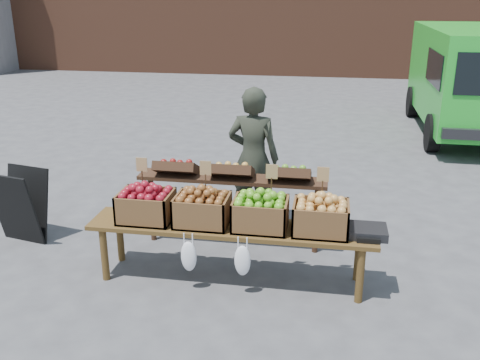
% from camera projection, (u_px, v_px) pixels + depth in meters
% --- Properties ---
extents(ground, '(80.00, 80.00, 0.00)m').
position_uv_depth(ground, '(225.00, 273.00, 5.31)').
color(ground, '#4B4B4E').
extents(delivery_van, '(2.09, 4.50, 2.01)m').
position_uv_depth(delivery_van, '(474.00, 82.00, 10.16)').
color(delivery_van, green).
rests_on(delivery_van, ground).
extents(vendor, '(0.65, 0.47, 1.66)m').
position_uv_depth(vendor, '(253.00, 158.00, 6.16)').
color(vendor, '#272B21').
rests_on(vendor, ground).
extents(chalkboard_sign, '(0.60, 0.41, 0.84)m').
position_uv_depth(chalkboard_sign, '(21.00, 206.00, 5.87)').
color(chalkboard_sign, black).
rests_on(chalkboard_sign, ground).
extents(back_table, '(2.10, 0.44, 1.04)m').
position_uv_depth(back_table, '(232.00, 202.00, 5.71)').
color(back_table, '#352013').
rests_on(back_table, ground).
extents(display_bench, '(2.70, 0.56, 0.57)m').
position_uv_depth(display_bench, '(231.00, 253.00, 5.10)').
color(display_bench, '#4E3617').
rests_on(display_bench, ground).
extents(crate_golden_apples, '(0.50, 0.40, 0.28)m').
position_uv_depth(crate_golden_apples, '(146.00, 206.00, 5.09)').
color(crate_golden_apples, maroon).
rests_on(crate_golden_apples, display_bench).
extents(crate_russet_pears, '(0.50, 0.40, 0.28)m').
position_uv_depth(crate_russet_pears, '(202.00, 210.00, 5.00)').
color(crate_russet_pears, brown).
rests_on(crate_russet_pears, display_bench).
extents(crate_red_apples, '(0.50, 0.40, 0.28)m').
position_uv_depth(crate_red_apples, '(260.00, 214.00, 4.92)').
color(crate_red_apples, '#4C9D17').
rests_on(crate_red_apples, display_bench).
extents(crate_green_apples, '(0.50, 0.40, 0.28)m').
position_uv_depth(crate_green_apples, '(321.00, 218.00, 4.83)').
color(crate_green_apples, '#B78F32').
rests_on(crate_green_apples, display_bench).
extents(weighing_scale, '(0.34, 0.30, 0.08)m').
position_uv_depth(weighing_scale, '(368.00, 231.00, 4.80)').
color(weighing_scale, black).
rests_on(weighing_scale, display_bench).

